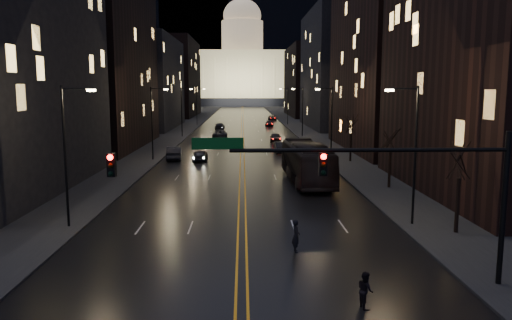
{
  "coord_description": "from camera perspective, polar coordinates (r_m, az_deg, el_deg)",
  "views": [
    {
      "loc": [
        0.07,
        -21.03,
        8.81
      ],
      "look_at": [
        0.95,
        12.0,
        4.06
      ],
      "focal_mm": 35.0,
      "sensor_mm": 36.0,
      "label": 1
    }
  ],
  "objects": [
    {
      "name": "sidewalk_right",
      "position": [
        151.92,
        3.75,
        4.87
      ],
      "size": [
        8.0,
        320.0,
        0.16
      ],
      "primitive_type": "cube",
      "color": "black",
      "rests_on": "ground"
    },
    {
      "name": "building_left_mid",
      "position": [
        78.1,
        -17.54,
        11.62
      ],
      "size": [
        12.0,
        30.0,
        28.0
      ],
      "primitive_type": "cube",
      "color": "black",
      "rests_on": "ground"
    },
    {
      "name": "streetlamp_left_far",
      "position": [
        91.75,
        -8.38,
        5.76
      ],
      "size": [
        2.13,
        0.25,
        9.0
      ],
      "color": "black",
      "rests_on": "ground"
    },
    {
      "name": "capitol",
      "position": [
        271.16,
        -1.56,
        9.94
      ],
      "size": [
        90.0,
        50.0,
        58.5
      ],
      "color": "black",
      "rests_on": "ground"
    },
    {
      "name": "building_left_dist",
      "position": [
        162.43,
        -9.09,
        9.2
      ],
      "size": [
        12.0,
        40.0,
        24.0
      ],
      "primitive_type": "cube",
      "color": "black",
      "rests_on": "ground"
    },
    {
      "name": "oncoming_car_c",
      "position": [
        87.82,
        -4.14,
        2.91
      ],
      "size": [
        2.77,
        5.73,
        1.57
      ],
      "primitive_type": "imported",
      "rotation": [
        0.0,
        0.0,
        3.17
      ],
      "color": "black",
      "rests_on": "ground"
    },
    {
      "name": "mountain_ridge",
      "position": [
        406.91,
        4.29,
        16.09
      ],
      "size": [
        520.0,
        60.0,
        130.0
      ],
      "primitive_type": "cube",
      "color": "black",
      "rests_on": "ground"
    },
    {
      "name": "road",
      "position": [
        151.28,
        -1.55,
        4.84
      ],
      "size": [
        20.0,
        320.0,
        0.02
      ],
      "primitive_type": "cube",
      "color": "black",
      "rests_on": "ground"
    },
    {
      "name": "streetlamp_right_mid",
      "position": [
        62.08,
        8.47,
        4.65
      ],
      "size": [
        2.13,
        0.25,
        9.0
      ],
      "color": "black",
      "rests_on": "ground"
    },
    {
      "name": "building_left_far",
      "position": [
        114.98,
        -12.22,
        8.59
      ],
      "size": [
        12.0,
        34.0,
        20.0
      ],
      "primitive_type": "cube",
      "color": "black",
      "rests_on": "ground"
    },
    {
      "name": "streetlamp_right_dist",
      "position": [
        121.56,
        3.57,
        6.41
      ],
      "size": [
        2.13,
        0.25,
        9.0
      ],
      "color": "black",
      "rests_on": "ground"
    },
    {
      "name": "bus",
      "position": [
        47.42,
        5.82,
        -0.28
      ],
      "size": [
        3.72,
        13.56,
        3.74
      ],
      "primitive_type": "imported",
      "rotation": [
        0.0,
        0.0,
        0.04
      ],
      "color": "black",
      "rests_on": "ground"
    },
    {
      "name": "tree_right_near",
      "position": [
        32.06,
        22.27,
        -0.12
      ],
      "size": [
        2.4,
        2.4,
        6.65
      ],
      "color": "black",
      "rests_on": "ground"
    },
    {
      "name": "streetlamp_left_near",
      "position": [
        33.09,
        -20.72,
        1.18
      ],
      "size": [
        2.13,
        0.25,
        9.0
      ],
      "color": "black",
      "rests_on": "ground"
    },
    {
      "name": "receding_car_d",
      "position": [
        139.55,
        1.87,
        4.85
      ],
      "size": [
        2.57,
        5.19,
        1.42
      ],
      "primitive_type": "imported",
      "rotation": [
        0.0,
        0.0,
        -0.04
      ],
      "color": "black",
      "rests_on": "ground"
    },
    {
      "name": "pedestrian_a",
      "position": [
        27.35,
        4.59,
        -8.65
      ],
      "size": [
        0.49,
        0.7,
        1.81
      ],
      "primitive_type": "imported",
      "rotation": [
        0.0,
        0.0,
        1.67
      ],
      "color": "black",
      "rests_on": "ground"
    },
    {
      "name": "building_right_tall",
      "position": [
        74.74,
        15.34,
        15.73
      ],
      "size": [
        12.0,
        30.0,
        38.0
      ],
      "primitive_type": "cube",
      "color": "black",
      "rests_on": "ground"
    },
    {
      "name": "streetlamp_left_mid",
      "position": [
        62.1,
        -11.65,
        4.57
      ],
      "size": [
        2.13,
        0.25,
        9.0
      ],
      "color": "black",
      "rests_on": "ground"
    },
    {
      "name": "sidewalk_left",
      "position": [
        151.93,
        -6.86,
        4.83
      ],
      "size": [
        8.0,
        320.0,
        0.16
      ],
      "primitive_type": "cube",
      "color": "black",
      "rests_on": "ground"
    },
    {
      "name": "center_line",
      "position": [
        151.28,
        -1.55,
        4.85
      ],
      "size": [
        0.62,
        320.0,
        0.01
      ],
      "primitive_type": "cube",
      "color": "orange",
      "rests_on": "road"
    },
    {
      "name": "traffic_signal",
      "position": [
        22.13,
        13.79,
        -1.71
      ],
      "size": [
        17.29,
        0.45,
        7.0
      ],
      "color": "black",
      "rests_on": "ground"
    },
    {
      "name": "receding_car_c",
      "position": [
        117.0,
        1.54,
        4.19
      ],
      "size": [
        2.3,
        4.77,
        1.34
      ],
      "primitive_type": "imported",
      "rotation": [
        0.0,
        0.0,
        -0.09
      ],
      "color": "black",
      "rests_on": "ground"
    },
    {
      "name": "building_right_mid",
      "position": [
        115.03,
        9.1,
        10.16
      ],
      "size": [
        12.0,
        34.0,
        26.0
      ],
      "primitive_type": "cube",
      "color": "black",
      "rests_on": "ground"
    },
    {
      "name": "receding_car_b",
      "position": [
        82.79,
        2.25,
        2.6
      ],
      "size": [
        2.06,
        4.6,
        1.54
      ],
      "primitive_type": "imported",
      "rotation": [
        0.0,
        0.0,
        -0.05
      ],
      "color": "black",
      "rests_on": "ground"
    },
    {
      "name": "streetlamp_right_far",
      "position": [
        91.74,
        5.23,
        5.82
      ],
      "size": [
        2.13,
        0.25,
        9.0
      ],
      "color": "black",
      "rests_on": "ground"
    },
    {
      "name": "building_right_near",
      "position": [
        46.17,
        25.98,
        11.33
      ],
      "size": [
        12.0,
        26.0,
        24.0
      ],
      "primitive_type": "cube",
      "color": "black",
      "rests_on": "ground"
    },
    {
      "name": "streetlamp_right_near",
      "position": [
        33.05,
        17.46,
        1.32
      ],
      "size": [
        2.13,
        0.25,
        9.0
      ],
      "color": "black",
      "rests_on": "ground"
    },
    {
      "name": "receding_car_a",
      "position": [
        68.43,
        2.87,
        1.41
      ],
      "size": [
        1.87,
        4.71,
        1.53
      ],
      "primitive_type": "imported",
      "rotation": [
        0.0,
        0.0,
        0.06
      ],
      "color": "black",
      "rests_on": "ground"
    },
    {
      "name": "oncoming_car_d",
      "position": [
        108.7,
        -4.17,
        3.88
      ],
      "size": [
        2.07,
        4.84,
        1.39
      ],
      "primitive_type": "imported",
      "rotation": [
        0.0,
        0.0,
        3.12
      ],
      "color": "black",
      "rests_on": "ground"
    },
    {
      "name": "streetlamp_left_dist",
      "position": [
        121.57,
        -6.7,
        6.37
      ],
      "size": [
        2.13,
        0.25,
        9.0
      ],
      "color": "black",
      "rests_on": "ground"
    },
    {
      "name": "oncoming_car_b",
      "position": [
        63.0,
        -9.33,
        0.8
      ],
      "size": [
        2.27,
        5.24,
        1.68
      ],
      "primitive_type": "imported",
      "rotation": [
        0.0,
        0.0,
        3.24
      ],
      "color": "black",
      "rests_on": "ground"
    },
    {
      "name": "tree_right_far",
      "position": [
        60.58,
        10.83,
        3.98
      ],
      "size": [
        2.4,
        2.4,
        6.65
      ],
      "color": "black",
      "rests_on": "ground"
    },
    {
      "name": "oncoming_car_a",
      "position": [
        61.13,
        -6.41,
        0.54
      ],
      "size": [
        1.86,
        4.39,
        1.48
      ],
      "primitive_type": "imported",
      "rotation": [
        0.0,
        0.0,
        3.17
      ],
      "color": "black",
      "rests_on": "ground"
    },
    {
      "name": "pedestrian_b",
      "position": [
        21.24,
        12.39,
        -14.29
      ],
      "size": [
        0.51,
        0.79,
        1.53
      ],
      "primitive_type": "imported",
      "rotation": [
        0.0,
        0.0,
        1.72
      ],
      "color": "black",
      "rests_on": "ground"
    },
    {
      "name": "building_right_dist",
      "position": [
        162.4,
        5.95,
        8.91
      ],
      "size": [
        12.0,
        40.0,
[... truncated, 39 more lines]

